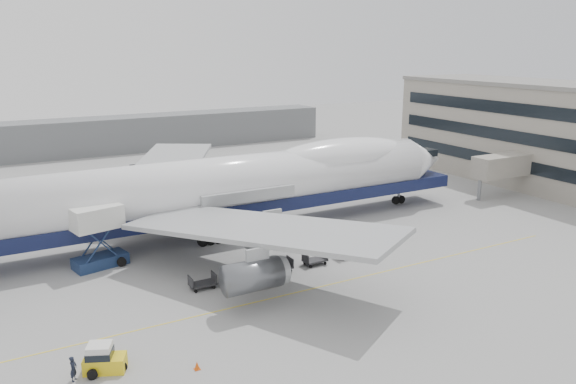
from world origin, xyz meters
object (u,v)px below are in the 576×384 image
baggage_tug (103,359)px  airliner (233,184)px  ground_worker (73,369)px  catering_truck (98,233)px

baggage_tug → airliner: bearing=73.2°
airliner → baggage_tug: bearing=-130.6°
airliner → ground_worker: 31.29m
catering_truck → baggage_tug: 19.39m
catering_truck → baggage_tug: size_ratio=2.03×
catering_truck → baggage_tug: catering_truck is taller
ground_worker → catering_truck: bearing=18.1°
airliner → catering_truck: 16.24m
catering_truck → ground_worker: catering_truck is taller
catering_truck → ground_worker: bearing=-118.3°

